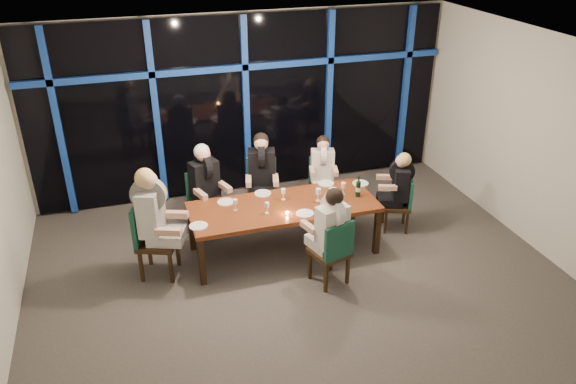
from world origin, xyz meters
name	(u,v)px	position (x,y,z in m)	size (l,w,h in m)	color
room	(304,140)	(0.00, 0.00, 2.02)	(7.04, 7.00, 3.02)	#4E4945
window_wall	(246,103)	(0.01, 2.93, 1.55)	(6.86, 0.43, 2.94)	black
dining_table	(284,209)	(0.00, 0.80, 0.68)	(2.60, 1.00, 0.75)	brown
chair_far_left	(204,198)	(-0.96, 1.72, 0.54)	(0.57, 0.57, 0.97)	black
chair_far_mid	(262,186)	(-0.03, 1.84, 0.55)	(0.55, 0.55, 0.98)	black
chair_far_right	(322,181)	(0.96, 1.85, 0.49)	(0.50, 0.50, 0.87)	black
chair_end_left	(150,236)	(-1.83, 0.80, 0.59)	(0.63, 0.63, 1.06)	black
chair_end_right	(402,201)	(1.88, 0.87, 0.48)	(0.51, 0.51, 0.86)	black
chair_near_mid	(333,250)	(0.37, -0.15, 0.53)	(0.54, 0.54, 0.95)	black
diner_far_left	(205,177)	(-0.93, 1.65, 0.92)	(0.58, 0.66, 0.94)	black
diner_far_mid	(262,166)	(-0.05, 1.76, 0.94)	(0.56, 0.66, 0.96)	black
diner_far_right	(323,163)	(0.94, 1.78, 0.83)	(0.50, 0.59, 0.85)	silver
diner_end_left	(153,208)	(-1.75, 0.77, 1.01)	(0.73, 0.65, 1.03)	black
diner_end_right	(399,180)	(1.81, 0.89, 0.82)	(0.59, 0.52, 0.84)	black
diner_near_mid	(331,222)	(0.35, -0.07, 0.91)	(0.55, 0.64, 0.92)	silver
plate_far_left	(226,202)	(-0.75, 1.11, 0.76)	(0.24, 0.24, 0.01)	white
plate_far_mid	(263,193)	(-0.19, 1.21, 0.76)	(0.24, 0.24, 0.01)	white
plate_far_right	(326,183)	(0.79, 1.24, 0.76)	(0.24, 0.24, 0.01)	white
plate_end_left	(198,226)	(-1.22, 0.57, 0.76)	(0.24, 0.24, 0.01)	white
plate_end_right	(360,183)	(1.28, 1.09, 0.76)	(0.24, 0.24, 0.01)	white
plate_near_mid	(305,213)	(0.20, 0.47, 0.76)	(0.24, 0.24, 0.01)	white
wine_bottle	(358,189)	(1.08, 0.73, 0.87)	(0.07, 0.07, 0.31)	black
water_pitcher	(333,195)	(0.68, 0.69, 0.85)	(0.13, 0.11, 0.21)	silver
tea_light	(287,213)	(-0.03, 0.55, 0.76)	(0.05, 0.05, 0.03)	#F3A649
wine_glass_a	(267,205)	(-0.28, 0.65, 0.87)	(0.06, 0.06, 0.16)	silver
wine_glass_b	(283,192)	(0.04, 0.96, 0.87)	(0.06, 0.06, 0.17)	silver
wine_glass_c	(318,192)	(0.49, 0.77, 0.89)	(0.07, 0.07, 0.19)	white
wine_glass_d	(235,202)	(-0.67, 0.86, 0.87)	(0.06, 0.06, 0.16)	white
wine_glass_e	(343,186)	(0.91, 0.86, 0.88)	(0.07, 0.07, 0.18)	silver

